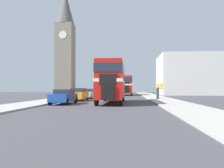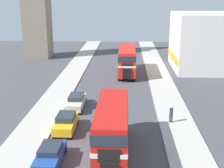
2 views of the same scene
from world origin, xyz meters
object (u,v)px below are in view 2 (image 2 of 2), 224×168
object	(u,v)px
car_parked_mid	(66,122)
pedestrian_walking	(171,113)
car_parked_near	(50,155)
car_parked_far	(76,101)
double_decker_bus	(112,125)
bus_distant	(127,58)

from	to	relation	value
car_parked_mid	pedestrian_walking	world-z (taller)	pedestrian_walking
car_parked_mid	car_parked_near	bearing A→B (deg)	-90.44
car_parked_near	car_parked_far	size ratio (longest dim) A/B	0.91
double_decker_bus	car_parked_far	distance (m)	11.15
bus_distant	car_parked_mid	size ratio (longest dim) A/B	2.49
bus_distant	car_parked_far	world-z (taller)	bus_distant
bus_distant	pedestrian_walking	bearing A→B (deg)	-77.43
double_decker_bus	bus_distant	xyz separation A→B (m)	(1.13, 25.56, 0.04)
bus_distant	car_parked_mid	xyz separation A→B (m)	(-5.59, -21.43, -1.66)
car_parked_far	pedestrian_walking	world-z (taller)	pedestrian_walking
car_parked_mid	car_parked_far	world-z (taller)	car_parked_mid
double_decker_bus	bus_distant	world-z (taller)	bus_distant
bus_distant	car_parked_near	world-z (taller)	bus_distant
bus_distant	pedestrian_walking	distance (m)	19.86
car_parked_near	car_parked_far	xyz separation A→B (m)	(0.06, 11.85, 0.02)
car_parked_near	bus_distant	bearing A→B (deg)	78.34
car_parked_near	car_parked_mid	world-z (taller)	car_parked_mid
bus_distant	car_parked_near	xyz separation A→B (m)	(-5.64, -27.32, -1.71)
car_parked_far	bus_distant	bearing A→B (deg)	70.18
car_parked_mid	car_parked_far	bearing A→B (deg)	89.85
double_decker_bus	car_parked_near	distance (m)	5.12
bus_distant	car_parked_near	bearing A→B (deg)	-101.66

